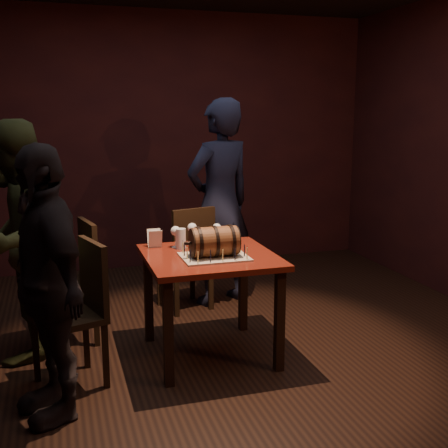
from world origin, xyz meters
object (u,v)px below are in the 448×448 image
at_px(barrel_cake, 214,241).
at_px(person_left_front, 47,284).
at_px(wine_glass_left, 176,232).
at_px(chair_back, 189,253).
at_px(chair_left_rear, 76,275).
at_px(person_back, 220,203).
at_px(chair_left_front, 80,305).
at_px(wine_glass_right, 217,229).
at_px(person_left_rear, 15,242).
at_px(pub_table, 210,270).
at_px(wine_glass_mid, 192,229).
at_px(pint_of_ale, 181,239).

height_order(barrel_cake, person_left_front, person_left_front).
height_order(barrel_cake, wine_glass_left, barrel_cake).
xyz_separation_m(chair_back, chair_left_rear, (-0.97, -0.41, 0.00)).
distance_m(chair_back, person_back, 0.53).
height_order(barrel_cake, chair_left_front, barrel_cake).
relative_size(chair_back, chair_left_rear, 1.00).
distance_m(wine_glass_right, chair_left_rear, 1.12).
xyz_separation_m(barrel_cake, person_left_rear, (-1.31, 0.48, -0.02)).
relative_size(wine_glass_right, chair_left_rear, 0.17).
bearing_deg(chair_left_front, wine_glass_left, 30.13).
bearing_deg(chair_back, barrel_cake, -93.55).
bearing_deg(barrel_cake, wine_glass_left, 117.73).
relative_size(pub_table, person_left_rear, 0.53).
relative_size(wine_glass_mid, person_left_rear, 0.10).
relative_size(pub_table, chair_back, 0.97).
bearing_deg(barrel_cake, chair_left_rear, 144.88).
relative_size(chair_left_front, person_back, 0.50).
xyz_separation_m(pint_of_ale, chair_back, (0.23, 0.73, -0.30)).
height_order(chair_back, person_back, person_back).
bearing_deg(barrel_cake, person_left_rear, 159.65).
bearing_deg(wine_glass_right, person_back, 71.95).
bearing_deg(person_left_rear, barrel_cake, 90.42).
bearing_deg(person_back, chair_left_rear, 2.21).
height_order(wine_glass_left, pint_of_ale, wine_glass_left).
relative_size(chair_back, chair_left_front, 1.00).
bearing_deg(chair_back, wine_glass_left, -110.62).
xyz_separation_m(wine_glass_mid, chair_back, (0.11, 0.60, -0.34)).
xyz_separation_m(wine_glass_right, person_back, (0.26, 0.81, 0.06)).
height_order(wine_glass_mid, chair_left_rear, chair_left_rear).
relative_size(pub_table, wine_glass_mid, 5.59).
bearing_deg(chair_left_front, barrel_cake, 3.41).
bearing_deg(person_left_front, chair_left_front, 135.18).
xyz_separation_m(wine_glass_left, chair_left_front, (-0.72, -0.42, -0.35)).
relative_size(wine_glass_mid, pint_of_ale, 1.07).
height_order(wine_glass_mid, pint_of_ale, wine_glass_mid).
relative_size(person_back, person_left_rear, 1.10).
bearing_deg(barrel_cake, person_left_front, -159.44).
xyz_separation_m(pub_table, wine_glass_mid, (-0.04, 0.35, 0.23)).
height_order(wine_glass_mid, chair_left_front, chair_left_front).
distance_m(pub_table, person_back, 1.19).
bearing_deg(barrel_cake, pint_of_ale, 117.60).
bearing_deg(wine_glass_left, wine_glass_mid, 27.68).
xyz_separation_m(wine_glass_mid, person_back, (0.44, 0.74, 0.06)).
bearing_deg(barrel_cake, person_back, 71.73).
height_order(barrel_cake, wine_glass_right, barrel_cake).
xyz_separation_m(chair_left_rear, person_back, (1.29, 0.54, 0.40)).
distance_m(pub_table, barrel_cake, 0.24).
height_order(wine_glass_left, wine_glass_right, same).
distance_m(wine_glass_right, chair_back, 0.76).
height_order(pub_table, wine_glass_left, wine_glass_left).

